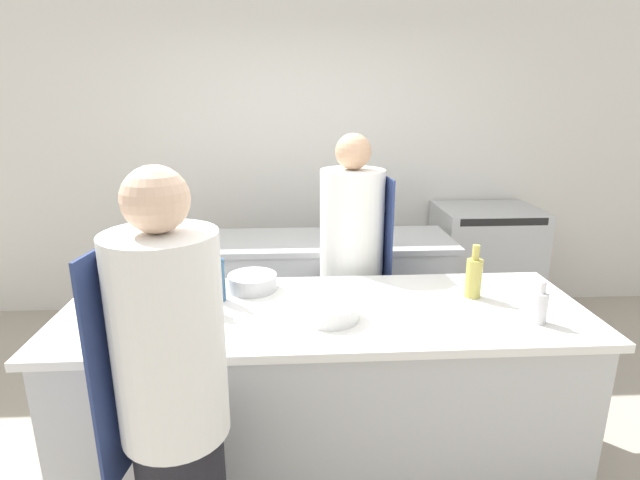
% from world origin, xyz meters
% --- Properties ---
extents(ground_plane, '(16.00, 16.00, 0.00)m').
position_xyz_m(ground_plane, '(0.00, 0.00, 0.00)').
color(ground_plane, '#A89E8E').
extents(wall_back, '(8.00, 0.06, 2.80)m').
position_xyz_m(wall_back, '(0.00, 2.13, 1.40)').
color(wall_back, silver).
rests_on(wall_back, ground_plane).
extents(prep_counter, '(2.58, 0.89, 0.90)m').
position_xyz_m(prep_counter, '(0.00, 0.00, 0.45)').
color(prep_counter, '#B7BABC').
rests_on(prep_counter, ground_plane).
extents(pass_counter, '(2.27, 0.65, 0.90)m').
position_xyz_m(pass_counter, '(-0.11, 1.23, 0.45)').
color(pass_counter, '#B7BABC').
rests_on(pass_counter, ground_plane).
extents(oven_range, '(0.83, 0.66, 0.99)m').
position_xyz_m(oven_range, '(1.51, 1.75, 0.49)').
color(oven_range, '#B7BABC').
rests_on(oven_range, ground_plane).
extents(chef_at_prep_near, '(0.40, 0.39, 1.71)m').
position_xyz_m(chef_at_prep_near, '(-0.57, -0.75, 0.86)').
color(chef_at_prep_near, black).
rests_on(chef_at_prep_near, ground_plane).
extents(chef_at_stove, '(0.43, 0.41, 1.69)m').
position_xyz_m(chef_at_stove, '(0.22, 0.72, 0.84)').
color(chef_at_stove, black).
rests_on(chef_at_stove, ground_plane).
extents(bottle_olive_oil, '(0.07, 0.07, 0.20)m').
position_xyz_m(bottle_olive_oil, '(0.98, -0.21, 0.98)').
color(bottle_olive_oil, silver).
rests_on(bottle_olive_oil, prep_counter).
extents(bottle_vinegar, '(0.07, 0.07, 0.30)m').
position_xyz_m(bottle_vinegar, '(-0.77, -0.09, 1.01)').
color(bottle_vinegar, '#19471E').
rests_on(bottle_vinegar, prep_counter).
extents(bottle_wine, '(0.08, 0.08, 0.27)m').
position_xyz_m(bottle_wine, '(-0.58, 0.01, 1.00)').
color(bottle_wine, '#5B2319').
rests_on(bottle_wine, prep_counter).
extents(bottle_cooking_oil, '(0.07, 0.07, 0.31)m').
position_xyz_m(bottle_cooking_oil, '(-0.53, 0.14, 1.02)').
color(bottle_cooking_oil, '#2D5175').
rests_on(bottle_cooking_oil, prep_counter).
extents(bottle_sauce, '(0.08, 0.08, 0.28)m').
position_xyz_m(bottle_sauce, '(0.78, 0.11, 1.01)').
color(bottle_sauce, '#B2A84C').
rests_on(bottle_sauce, prep_counter).
extents(bowl_mixing_large, '(0.27, 0.27, 0.08)m').
position_xyz_m(bowl_mixing_large, '(0.02, -0.11, 0.94)').
color(bowl_mixing_large, white).
rests_on(bowl_mixing_large, prep_counter).
extents(bowl_prep_small, '(0.26, 0.26, 0.09)m').
position_xyz_m(bowl_prep_small, '(-0.37, 0.27, 0.94)').
color(bowl_prep_small, '#B7BABC').
rests_on(bowl_prep_small, prep_counter).
extents(cup, '(0.08, 0.08, 0.10)m').
position_xyz_m(cup, '(-0.89, -0.04, 0.94)').
color(cup, '#33477F').
rests_on(cup, prep_counter).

